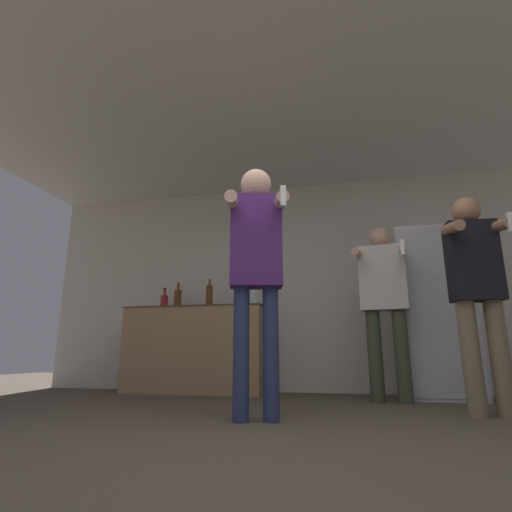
# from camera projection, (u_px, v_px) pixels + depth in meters

# --- Properties ---
(ground_plane) EXTENTS (14.00, 14.00, 0.00)m
(ground_plane) POSITION_uv_depth(u_px,v_px,m) (270.00, 464.00, 1.60)
(ground_plane) COLOR #4C4238
(wall_back) EXTENTS (7.00, 0.06, 2.55)m
(wall_back) POSITION_uv_depth(u_px,v_px,m) (315.00, 283.00, 4.87)
(wall_back) COLOR beige
(wall_back) RESTS_ON ground_plane
(ceiling_slab) EXTENTS (7.00, 3.62, 0.05)m
(ceiling_slab) POSITION_uv_depth(u_px,v_px,m) (298.00, 115.00, 3.68)
(ceiling_slab) COLOR silver
(ceiling_slab) RESTS_ON wall_back
(refrigerator) EXTENTS (0.71, 0.73, 1.71)m
(refrigerator) POSITION_uv_depth(u_px,v_px,m) (433.00, 312.00, 4.15)
(refrigerator) COLOR silver
(refrigerator) RESTS_ON ground_plane
(counter) EXTENTS (1.65, 0.61, 0.97)m
(counter) POSITION_uv_depth(u_px,v_px,m) (196.00, 349.00, 4.66)
(counter) COLOR #997551
(counter) RESTS_ON ground_plane
(bottle_tall_gin) EXTENTS (0.09, 0.09, 0.35)m
(bottle_tall_gin) POSITION_uv_depth(u_px,v_px,m) (254.00, 294.00, 4.63)
(bottle_tall_gin) COLOR silver
(bottle_tall_gin) RESTS_ON counter
(bottle_brown_liquor) EXTENTS (0.08, 0.08, 0.36)m
(bottle_brown_liquor) POSITION_uv_depth(u_px,v_px,m) (209.00, 296.00, 4.74)
(bottle_brown_liquor) COLOR #563314
(bottle_brown_liquor) RESTS_ON counter
(bottle_clear_vodka) EXTENTS (0.09, 0.09, 0.25)m
(bottle_clear_vodka) POSITION_uv_depth(u_px,v_px,m) (164.00, 301.00, 4.85)
(bottle_clear_vodka) COLOR maroon
(bottle_clear_vodka) RESTS_ON counter
(bottle_amber_bourbon) EXTENTS (0.09, 0.09, 0.31)m
(bottle_amber_bourbon) POSITION_uv_depth(u_px,v_px,m) (178.00, 298.00, 4.82)
(bottle_amber_bourbon) COLOR #563314
(bottle_amber_bourbon) RESTS_ON counter
(person_woman_foreground) EXTENTS (0.50, 0.50, 1.78)m
(person_woman_foreground) POSITION_uv_depth(u_px,v_px,m) (256.00, 257.00, 2.85)
(person_woman_foreground) COLOR navy
(person_woman_foreground) RESTS_ON ground_plane
(person_man_side) EXTENTS (0.43, 0.43, 1.63)m
(person_man_side) POSITION_uv_depth(u_px,v_px,m) (476.00, 284.00, 2.98)
(person_man_side) COLOR #75664C
(person_man_side) RESTS_ON ground_plane
(person_spectator_back) EXTENTS (0.54, 0.54, 1.66)m
(person_spectator_back) POSITION_uv_depth(u_px,v_px,m) (384.00, 297.00, 3.84)
(person_spectator_back) COLOR #38422D
(person_spectator_back) RESTS_ON ground_plane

